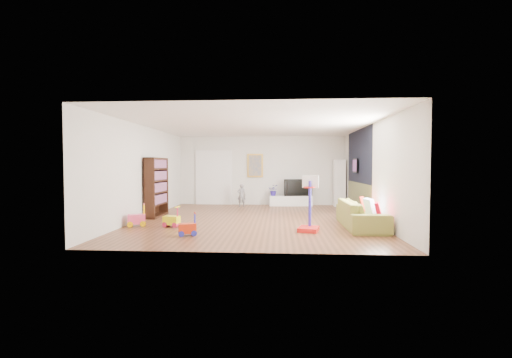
# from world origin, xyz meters

# --- Properties ---
(floor) EXTENTS (6.50, 7.50, 0.00)m
(floor) POSITION_xyz_m (0.00, 0.00, 0.00)
(floor) COLOR brown
(floor) RESTS_ON ground
(ceiling) EXTENTS (6.50, 7.50, 0.00)m
(ceiling) POSITION_xyz_m (0.00, 0.00, 2.70)
(ceiling) COLOR white
(ceiling) RESTS_ON ground
(wall_back) EXTENTS (6.50, 0.00, 2.70)m
(wall_back) POSITION_xyz_m (0.00, 3.75, 1.35)
(wall_back) COLOR silver
(wall_back) RESTS_ON ground
(wall_front) EXTENTS (6.50, 0.00, 2.70)m
(wall_front) POSITION_xyz_m (0.00, -3.75, 1.35)
(wall_front) COLOR white
(wall_front) RESTS_ON ground
(wall_left) EXTENTS (0.00, 7.50, 2.70)m
(wall_left) POSITION_xyz_m (-3.25, 0.00, 1.35)
(wall_left) COLOR silver
(wall_left) RESTS_ON ground
(wall_right) EXTENTS (0.00, 7.50, 2.70)m
(wall_right) POSITION_xyz_m (3.25, 0.00, 1.35)
(wall_right) COLOR silver
(wall_right) RESTS_ON ground
(navy_accent) EXTENTS (0.01, 3.20, 1.70)m
(navy_accent) POSITION_xyz_m (3.23, 1.40, 1.85)
(navy_accent) COLOR black
(navy_accent) RESTS_ON wall_right
(olive_wainscot) EXTENTS (0.01, 3.20, 1.00)m
(olive_wainscot) POSITION_xyz_m (3.23, 1.40, 0.50)
(olive_wainscot) COLOR brown
(olive_wainscot) RESTS_ON wall_right
(doorway) EXTENTS (1.45, 0.06, 2.10)m
(doorway) POSITION_xyz_m (-1.90, 3.71, 1.05)
(doorway) COLOR white
(doorway) RESTS_ON ground
(painting_back) EXTENTS (0.62, 0.06, 0.92)m
(painting_back) POSITION_xyz_m (-0.25, 3.71, 1.55)
(painting_back) COLOR gold
(painting_back) RESTS_ON wall_back
(artwork_right) EXTENTS (0.04, 0.56, 0.46)m
(artwork_right) POSITION_xyz_m (3.17, 1.60, 1.55)
(artwork_right) COLOR #7F3F8C
(artwork_right) RESTS_ON wall_right
(media_console) EXTENTS (1.67, 0.51, 0.38)m
(media_console) POSITION_xyz_m (1.15, 3.44, 0.19)
(media_console) COLOR white
(media_console) RESTS_ON ground
(tall_cabinet) EXTENTS (0.43, 0.43, 1.77)m
(tall_cabinet) POSITION_xyz_m (2.98, 3.40, 0.89)
(tall_cabinet) COLOR white
(tall_cabinet) RESTS_ON ground
(bookshelf) EXTENTS (0.33, 1.23, 1.79)m
(bookshelf) POSITION_xyz_m (-3.03, 0.40, 0.89)
(bookshelf) COLOR black
(bookshelf) RESTS_ON ground
(sofa) EXTENTS (0.91, 2.27, 0.66)m
(sofa) POSITION_xyz_m (2.75, -1.05, 0.33)
(sofa) COLOR olive
(sofa) RESTS_ON ground
(basketball_hoop) EXTENTS (0.58, 0.65, 1.32)m
(basketball_hoop) POSITION_xyz_m (1.38, -1.66, 0.66)
(basketball_hoop) COLOR red
(basketball_hoop) RESTS_ON ground
(ride_on_yellow) EXTENTS (0.43, 0.32, 0.52)m
(ride_on_yellow) POSITION_xyz_m (-2.03, -1.31, 0.26)
(ride_on_yellow) COLOR yellow
(ride_on_yellow) RESTS_ON ground
(ride_on_orange) EXTENTS (0.44, 0.34, 0.51)m
(ride_on_orange) POSITION_xyz_m (-1.34, -2.35, 0.25)
(ride_on_orange) COLOR red
(ride_on_orange) RESTS_ON ground
(ride_on_pink) EXTENTS (0.50, 0.41, 0.57)m
(ride_on_pink) POSITION_xyz_m (-2.95, -1.28, 0.29)
(ride_on_pink) COLOR #FE4979
(ride_on_pink) RESTS_ON ground
(child) EXTENTS (0.34, 0.24, 0.86)m
(child) POSITION_xyz_m (-0.72, 3.03, 0.43)
(child) COLOR slate
(child) RESTS_ON ground
(tv) EXTENTS (1.12, 0.44, 0.65)m
(tv) POSITION_xyz_m (1.40, 3.50, 0.71)
(tv) COLOR black
(tv) RESTS_ON media_console
(vase_plant) EXTENTS (0.41, 0.37, 0.43)m
(vase_plant) POSITION_xyz_m (0.49, 3.42, 0.60)
(vase_plant) COLOR navy
(vase_plant) RESTS_ON media_console
(pillow_left) EXTENTS (0.19, 0.36, 0.35)m
(pillow_left) POSITION_xyz_m (2.97, -1.73, 0.52)
(pillow_left) COLOR red
(pillow_left) RESTS_ON sofa
(pillow_center) EXTENTS (0.18, 0.43, 0.41)m
(pillow_center) POSITION_xyz_m (2.95, -1.08, 0.52)
(pillow_center) COLOR white
(pillow_center) RESTS_ON sofa
(pillow_right) EXTENTS (0.15, 0.38, 0.37)m
(pillow_right) POSITION_xyz_m (2.95, -0.38, 0.52)
(pillow_right) COLOR red
(pillow_right) RESTS_ON sofa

